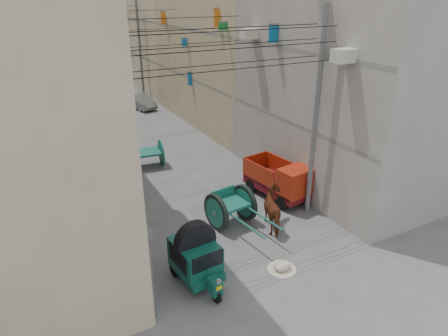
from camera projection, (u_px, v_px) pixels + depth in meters
building_row_right at (163, 13)px, 38.52m from camera, size 8.00×62.00×14.00m
end_cap_building at (41, 5)px, 60.80m from camera, size 22.00×10.00×13.00m
shutters_left at (95, 175)px, 16.26m from camera, size 0.18×14.40×2.88m
signboards at (116, 73)px, 26.25m from camera, size 8.22×40.52×5.67m
ac_units at (296, 18)px, 14.91m from camera, size 0.70×6.55×3.35m
utility_poles at (136, 76)px, 22.27m from camera, size 7.40×22.20×8.00m
overhead_cables at (147, 27)px, 19.05m from camera, size 7.40×22.52×1.12m
auto_rickshaw at (196, 255)px, 12.23m from camera, size 1.43×2.31×1.59m
tonga_cart at (231, 207)px, 15.35m from camera, size 1.68×3.35×1.45m
mini_truck at (283, 183)px, 17.12m from camera, size 1.79×3.23×1.73m
second_cart at (147, 154)px, 20.46m from camera, size 1.67×1.51×1.35m
feed_sack at (282, 266)px, 13.02m from camera, size 0.59×0.47×0.30m
horse at (276, 210)px, 15.09m from camera, size 1.37×2.02×1.56m
distant_car_white at (100, 124)px, 25.23m from camera, size 2.59×4.20×1.34m
distant_car_grey at (139, 101)px, 30.94m from camera, size 2.06×3.62×1.13m
distant_car_green at (64, 75)px, 40.67m from camera, size 1.63×3.89×1.12m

